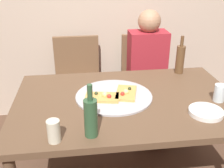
{
  "coord_description": "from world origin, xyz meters",
  "views": [
    {
      "loc": [
        -0.3,
        -1.55,
        1.56
      ],
      "look_at": [
        -0.08,
        0.14,
        0.78
      ],
      "focal_mm": 42.94,
      "sensor_mm": 36.0,
      "label": 1
    }
  ],
  "objects_px": {
    "pizza_slice_last": "(126,93)",
    "plate_stack": "(206,112)",
    "pizza_slice_extra": "(102,97)",
    "wine_bottle": "(91,117)",
    "beer_bottle": "(180,59)",
    "chair_left": "(78,78)",
    "wine_glass": "(219,93)",
    "tumbler_far": "(54,131)",
    "dining_table": "(127,108)",
    "guest_in_sweater": "(149,68)",
    "chair_right": "(145,75)",
    "pizza_tray": "(114,96)"
  },
  "relations": [
    {
      "from": "pizza_slice_last",
      "to": "plate_stack",
      "type": "relative_size",
      "value": 1.2
    },
    {
      "from": "pizza_slice_extra",
      "to": "wine_bottle",
      "type": "relative_size",
      "value": 0.82
    },
    {
      "from": "beer_bottle",
      "to": "chair_left",
      "type": "distance_m",
      "value": 1.02
    },
    {
      "from": "wine_glass",
      "to": "tumbler_far",
      "type": "bearing_deg",
      "value": -163.7
    },
    {
      "from": "dining_table",
      "to": "tumbler_far",
      "type": "xyz_separation_m",
      "value": [
        -0.45,
        -0.41,
        0.13
      ]
    },
    {
      "from": "dining_table",
      "to": "guest_in_sweater",
      "type": "height_order",
      "value": "guest_in_sweater"
    },
    {
      "from": "chair_right",
      "to": "guest_in_sweater",
      "type": "xyz_separation_m",
      "value": [
        0.0,
        -0.15,
        0.13
      ]
    },
    {
      "from": "chair_right",
      "to": "pizza_slice_extra",
      "type": "bearing_deg",
      "value": 59.92
    },
    {
      "from": "guest_in_sweater",
      "to": "pizza_slice_extra",
      "type": "bearing_deg",
      "value": 55.06
    },
    {
      "from": "pizza_tray",
      "to": "plate_stack",
      "type": "xyz_separation_m",
      "value": [
        0.52,
        -0.29,
        0.01
      ]
    },
    {
      "from": "pizza_tray",
      "to": "tumbler_far",
      "type": "xyz_separation_m",
      "value": [
        -0.36,
        -0.44,
        0.05
      ]
    },
    {
      "from": "dining_table",
      "to": "pizza_slice_last",
      "type": "height_order",
      "value": "pizza_slice_last"
    },
    {
      "from": "pizza_slice_extra",
      "to": "tumbler_far",
      "type": "xyz_separation_m",
      "value": [
        -0.28,
        -0.41,
        0.04
      ]
    },
    {
      "from": "wine_bottle",
      "to": "wine_glass",
      "type": "bearing_deg",
      "value": 18.04
    },
    {
      "from": "pizza_tray",
      "to": "wine_glass",
      "type": "bearing_deg",
      "value": -11.84
    },
    {
      "from": "chair_right",
      "to": "guest_in_sweater",
      "type": "relative_size",
      "value": 0.77
    },
    {
      "from": "dining_table",
      "to": "tumbler_far",
      "type": "relative_size",
      "value": 12.44
    },
    {
      "from": "dining_table",
      "to": "pizza_slice_extra",
      "type": "relative_size",
      "value": 6.23
    },
    {
      "from": "pizza_slice_extra",
      "to": "tumbler_far",
      "type": "bearing_deg",
      "value": -124.53
    },
    {
      "from": "wine_glass",
      "to": "plate_stack",
      "type": "distance_m",
      "value": 0.22
    },
    {
      "from": "wine_bottle",
      "to": "chair_right",
      "type": "distance_m",
      "value": 1.44
    },
    {
      "from": "pizza_slice_last",
      "to": "pizza_slice_extra",
      "type": "distance_m",
      "value": 0.17
    },
    {
      "from": "pizza_tray",
      "to": "tumbler_far",
      "type": "height_order",
      "value": "tumbler_far"
    },
    {
      "from": "plate_stack",
      "to": "chair_left",
      "type": "distance_m",
      "value": 1.39
    },
    {
      "from": "dining_table",
      "to": "tumbler_far",
      "type": "height_order",
      "value": "tumbler_far"
    },
    {
      "from": "pizza_slice_last",
      "to": "guest_in_sweater",
      "type": "height_order",
      "value": "guest_in_sweater"
    },
    {
      "from": "chair_left",
      "to": "beer_bottle",
      "type": "bearing_deg",
      "value": 149.38
    },
    {
      "from": "dining_table",
      "to": "wine_bottle",
      "type": "relative_size",
      "value": 5.08
    },
    {
      "from": "pizza_slice_last",
      "to": "guest_in_sweater",
      "type": "bearing_deg",
      "value": 63.52
    },
    {
      "from": "pizza_slice_last",
      "to": "chair_right",
      "type": "xyz_separation_m",
      "value": [
        0.35,
        0.85,
        -0.24
      ]
    },
    {
      "from": "wine_glass",
      "to": "dining_table",
      "type": "bearing_deg",
      "value": 170.01
    },
    {
      "from": "tumbler_far",
      "to": "wine_glass",
      "type": "relative_size",
      "value": 1.05
    },
    {
      "from": "beer_bottle",
      "to": "plate_stack",
      "type": "xyz_separation_m",
      "value": [
        -0.07,
        -0.65,
        -0.11
      ]
    },
    {
      "from": "pizza_tray",
      "to": "chair_left",
      "type": "distance_m",
      "value": 0.91
    },
    {
      "from": "pizza_slice_extra",
      "to": "beer_bottle",
      "type": "height_order",
      "value": "beer_bottle"
    },
    {
      "from": "tumbler_far",
      "to": "chair_left",
      "type": "distance_m",
      "value": 1.33
    },
    {
      "from": "pizza_slice_extra",
      "to": "plate_stack",
      "type": "height_order",
      "value": "pizza_slice_extra"
    },
    {
      "from": "pizza_tray",
      "to": "wine_bottle",
      "type": "height_order",
      "value": "wine_bottle"
    },
    {
      "from": "beer_bottle",
      "to": "plate_stack",
      "type": "distance_m",
      "value": 0.66
    },
    {
      "from": "chair_left",
      "to": "dining_table",
      "type": "bearing_deg",
      "value": 110.34
    },
    {
      "from": "tumbler_far",
      "to": "chair_right",
      "type": "distance_m",
      "value": 1.55
    },
    {
      "from": "plate_stack",
      "to": "chair_right",
      "type": "bearing_deg",
      "value": 94.31
    },
    {
      "from": "chair_left",
      "to": "wine_bottle",
      "type": "bearing_deg",
      "value": 93.15
    },
    {
      "from": "pizza_tray",
      "to": "chair_right",
      "type": "xyz_separation_m",
      "value": [
        0.43,
        0.85,
        -0.22
      ]
    },
    {
      "from": "dining_table",
      "to": "plate_stack",
      "type": "xyz_separation_m",
      "value": [
        0.43,
        -0.25,
        0.09
      ]
    },
    {
      "from": "pizza_slice_extra",
      "to": "guest_in_sweater",
      "type": "xyz_separation_m",
      "value": [
        0.51,
        0.73,
        -0.11
      ]
    },
    {
      "from": "beer_bottle",
      "to": "wine_glass",
      "type": "relative_size",
      "value": 2.7
    },
    {
      "from": "plate_stack",
      "to": "dining_table",
      "type": "bearing_deg",
      "value": 149.74
    },
    {
      "from": "wine_glass",
      "to": "plate_stack",
      "type": "bearing_deg",
      "value": -136.23
    },
    {
      "from": "chair_right",
      "to": "tumbler_far",
      "type": "bearing_deg",
      "value": 58.46
    }
  ]
}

